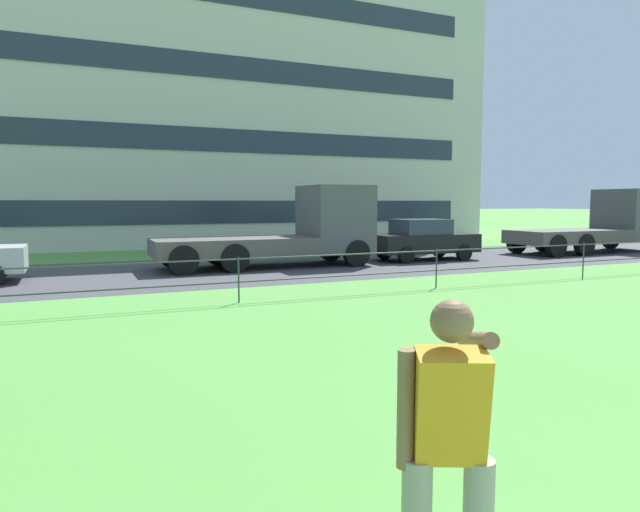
{
  "coord_description": "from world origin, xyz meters",
  "views": [
    {
      "loc": [
        -3.26,
        0.27,
        2.17
      ],
      "look_at": [
        -0.16,
        7.23,
        1.43
      ],
      "focal_mm": 31.42,
      "sensor_mm": 36.0,
      "label": 1
    }
  ],
  "objects_px": {
    "person_thrower": "(448,447)",
    "car_black_right": "(423,239)",
    "apartment_building_background": "(227,90)",
    "flatbed_truck_far_right": "(296,230)",
    "flatbed_truck_far_left": "(605,224)"
  },
  "relations": [
    {
      "from": "car_black_right",
      "to": "apartment_building_background",
      "type": "xyz_separation_m",
      "value": [
        -3.41,
        15.32,
        7.94
      ]
    },
    {
      "from": "flatbed_truck_far_left",
      "to": "apartment_building_background",
      "type": "distance_m",
      "value": 21.47
    },
    {
      "from": "person_thrower",
      "to": "apartment_building_background",
      "type": "bearing_deg",
      "value": 77.28
    },
    {
      "from": "car_black_right",
      "to": "flatbed_truck_far_left",
      "type": "height_order",
      "value": "flatbed_truck_far_left"
    },
    {
      "from": "flatbed_truck_far_right",
      "to": "car_black_right",
      "type": "xyz_separation_m",
      "value": [
        5.06,
        -0.18,
        -0.44
      ]
    },
    {
      "from": "flatbed_truck_far_right",
      "to": "car_black_right",
      "type": "relative_size",
      "value": 1.8
    },
    {
      "from": "person_thrower",
      "to": "car_black_right",
      "type": "height_order",
      "value": "person_thrower"
    },
    {
      "from": "car_black_right",
      "to": "apartment_building_background",
      "type": "distance_m",
      "value": 17.59
    },
    {
      "from": "person_thrower",
      "to": "car_black_right",
      "type": "xyz_separation_m",
      "value": [
        10.33,
        15.32,
        -0.13
      ]
    },
    {
      "from": "person_thrower",
      "to": "apartment_building_background",
      "type": "distance_m",
      "value": 32.37
    },
    {
      "from": "flatbed_truck_far_right",
      "to": "apartment_building_background",
      "type": "xyz_separation_m",
      "value": [
        1.65,
        15.14,
        7.5
      ]
    },
    {
      "from": "person_thrower",
      "to": "car_black_right",
      "type": "relative_size",
      "value": 0.41
    },
    {
      "from": "flatbed_truck_far_left",
      "to": "flatbed_truck_far_right",
      "type": "bearing_deg",
      "value": 178.37
    },
    {
      "from": "flatbed_truck_far_right",
      "to": "apartment_building_background",
      "type": "height_order",
      "value": "apartment_building_background"
    },
    {
      "from": "apartment_building_background",
      "to": "flatbed_truck_far_right",
      "type": "bearing_deg",
      "value": -96.22
    }
  ]
}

